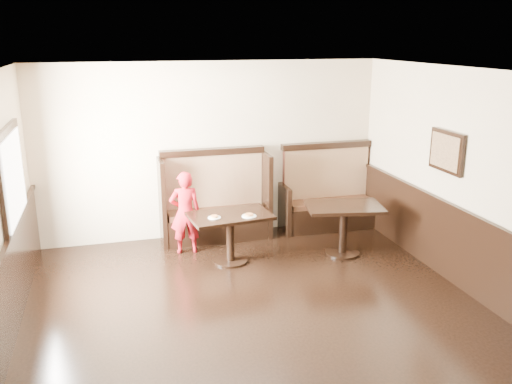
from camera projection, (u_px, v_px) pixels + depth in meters
name	position (u px, v px, depth m)	size (l,w,h in m)	color
ground	(277.00, 343.00, 5.79)	(7.00, 7.00, 0.00)	black
room_shell	(243.00, 278.00, 5.79)	(7.00, 7.00, 7.00)	beige
booth_main	(215.00, 206.00, 8.70)	(1.75, 0.72, 1.45)	black
booth_neighbor	(328.00, 200.00, 9.21)	(1.65, 0.72, 1.45)	black
table_main	(230.00, 226.00, 7.73)	(1.22, 0.85, 0.73)	black
table_neighbor	(344.00, 218.00, 8.02)	(1.22, 0.92, 0.77)	black
child	(185.00, 213.00, 8.06)	(0.46, 0.30, 1.26)	#AA121C
pizza_plate_left	(214.00, 217.00, 7.53)	(0.18, 0.18, 0.03)	white
pizza_plate_right	(249.00, 215.00, 7.59)	(0.21, 0.21, 0.04)	white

